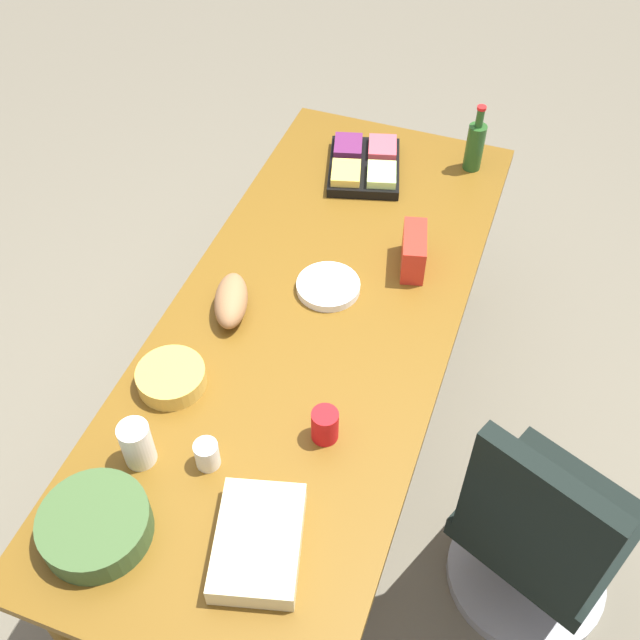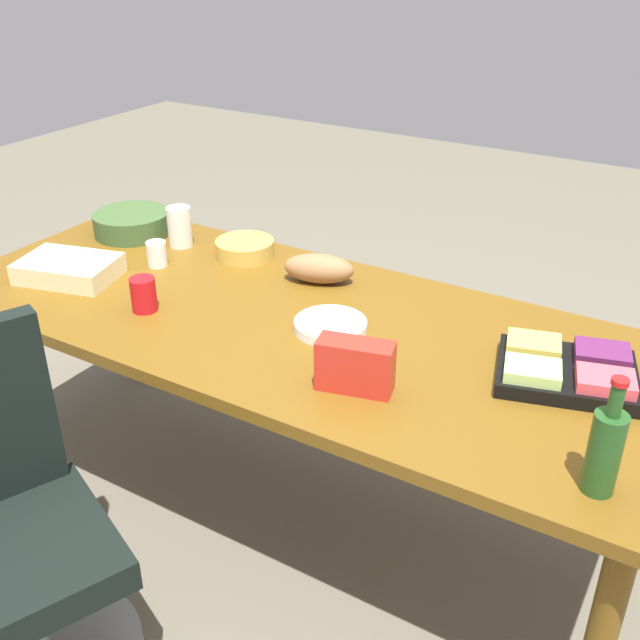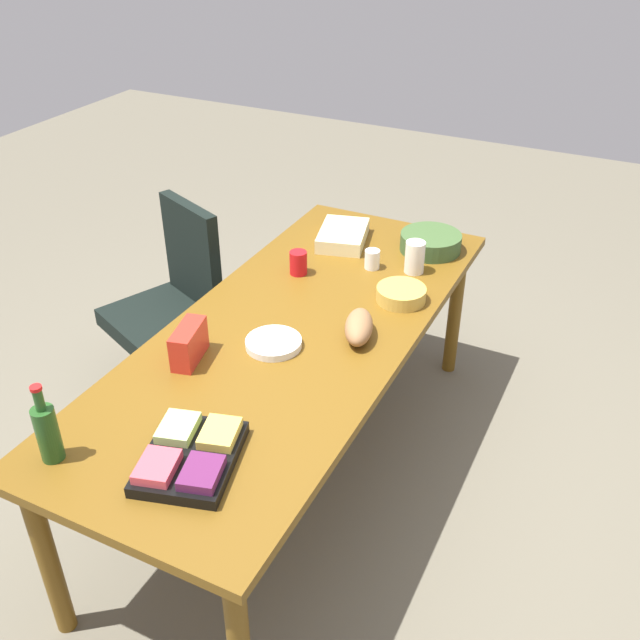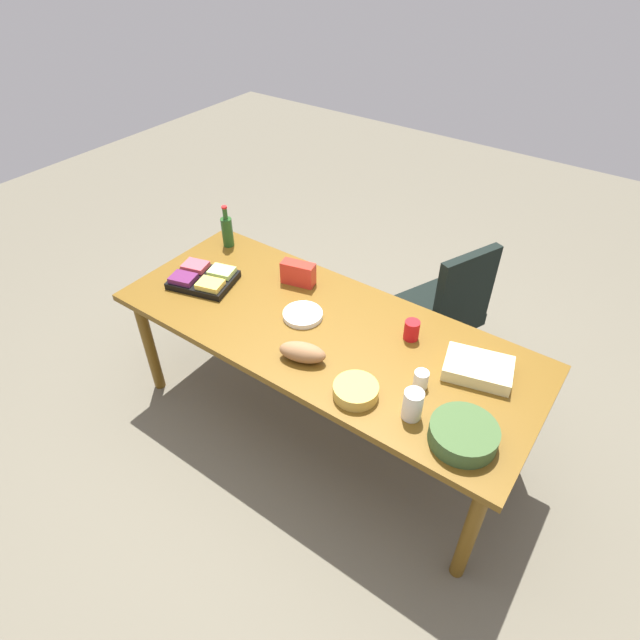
# 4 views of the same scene
# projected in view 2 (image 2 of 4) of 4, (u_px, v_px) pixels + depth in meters

# --- Properties ---
(ground_plane) EXTENTS (10.00, 10.00, 0.00)m
(ground_plane) POSITION_uv_depth(u_px,v_px,m) (296.00, 508.00, 2.68)
(ground_plane) COLOR #686251
(conference_table) EXTENTS (2.34, 0.95, 0.78)m
(conference_table) POSITION_uv_depth(u_px,v_px,m) (292.00, 338.00, 2.34)
(conference_table) COLOR brown
(conference_table) RESTS_ON ground
(office_chair) EXTENTS (0.63, 0.63, 0.99)m
(office_chair) POSITION_uv_depth(u_px,v_px,m) (12.00, 558.00, 1.97)
(office_chair) COLOR gray
(office_chair) RESTS_ON ground
(bread_loaf) EXTENTS (0.26, 0.18, 0.10)m
(bread_loaf) POSITION_uv_depth(u_px,v_px,m) (319.00, 268.00, 2.51)
(bread_loaf) COLOR #956841
(bread_loaf) RESTS_ON conference_table
(fruit_platter) EXTENTS (0.42, 0.37, 0.07)m
(fruit_platter) POSITION_uv_depth(u_px,v_px,m) (567.00, 370.00, 1.98)
(fruit_platter) COLOR black
(fruit_platter) RESTS_ON conference_table
(paper_plate_stack) EXTENTS (0.28, 0.28, 0.03)m
(paper_plate_stack) POSITION_uv_depth(u_px,v_px,m) (330.00, 325.00, 2.23)
(paper_plate_stack) COLOR white
(paper_plate_stack) RESTS_ON conference_table
(red_solo_cup) EXTENTS (0.08, 0.08, 0.11)m
(red_solo_cup) POSITION_uv_depth(u_px,v_px,m) (143.00, 294.00, 2.32)
(red_solo_cup) COLOR red
(red_solo_cup) RESTS_ON conference_table
(paper_cup) EXTENTS (0.08, 0.08, 0.09)m
(paper_cup) POSITION_uv_depth(u_px,v_px,m) (157.00, 254.00, 2.63)
(paper_cup) COLOR white
(paper_cup) RESTS_ON conference_table
(salad_bowl) EXTENTS (0.35, 0.35, 0.09)m
(salad_bowl) POSITION_uv_depth(u_px,v_px,m) (132.00, 223.00, 2.90)
(salad_bowl) COLOR #3C592D
(salad_bowl) RESTS_ON conference_table
(sheet_cake) EXTENTS (0.37, 0.29, 0.07)m
(sheet_cake) POSITION_uv_depth(u_px,v_px,m) (69.00, 269.00, 2.54)
(sheet_cake) COLOR beige
(sheet_cake) RESTS_ON conference_table
(mayo_jar) EXTENTS (0.10, 0.10, 0.15)m
(mayo_jar) POSITION_uv_depth(u_px,v_px,m) (180.00, 227.00, 2.78)
(mayo_jar) COLOR white
(mayo_jar) RESTS_ON conference_table
(chip_bowl) EXTENTS (0.25, 0.25, 0.06)m
(chip_bowl) POSITION_uv_depth(u_px,v_px,m) (245.00, 249.00, 2.71)
(chip_bowl) COLOR gold
(chip_bowl) RESTS_ON conference_table
(chip_bag_red) EXTENTS (0.21, 0.13, 0.14)m
(chip_bag_red) POSITION_uv_depth(u_px,v_px,m) (355.00, 366.00, 1.92)
(chip_bag_red) COLOR red
(chip_bag_red) RESTS_ON conference_table
(wine_bottle) EXTENTS (0.07, 0.07, 0.28)m
(wine_bottle) POSITION_uv_depth(u_px,v_px,m) (605.00, 449.00, 1.56)
(wine_bottle) COLOR #234F1E
(wine_bottle) RESTS_ON conference_table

